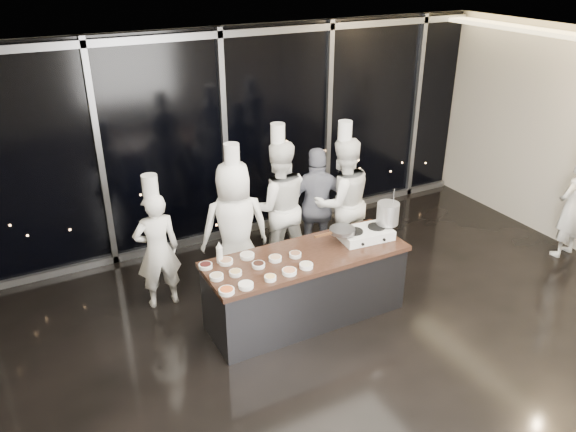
{
  "coord_description": "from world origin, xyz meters",
  "views": [
    {
      "loc": [
        -2.89,
        -4.11,
        4.18
      ],
      "look_at": [
        -0.09,
        1.2,
        1.29
      ],
      "focal_mm": 35.0,
      "sensor_mm": 36.0,
      "label": 1
    }
  ],
  "objects_px": {
    "stove": "(365,234)",
    "chef_side": "(572,206)",
    "frying_pan": "(342,231)",
    "stock_pot": "(388,213)",
    "chef_center": "(278,206)",
    "chef_far_left": "(157,249)",
    "chef_right": "(342,201)",
    "demo_counter": "(306,286)",
    "guest": "(317,207)",
    "chef_left": "(235,228)"
  },
  "relations": [
    {
      "from": "frying_pan",
      "to": "chef_center",
      "type": "distance_m",
      "value": 1.26
    },
    {
      "from": "frying_pan",
      "to": "chef_left",
      "type": "distance_m",
      "value": 1.39
    },
    {
      "from": "frying_pan",
      "to": "chef_side",
      "type": "distance_m",
      "value": 3.72
    },
    {
      "from": "chef_side",
      "to": "demo_counter",
      "type": "bearing_deg",
      "value": -11.76
    },
    {
      "from": "chef_far_left",
      "to": "chef_left",
      "type": "bearing_deg",
      "value": 173.5
    },
    {
      "from": "chef_right",
      "to": "chef_side",
      "type": "relative_size",
      "value": 1.19
    },
    {
      "from": "stove",
      "to": "frying_pan",
      "type": "xyz_separation_m",
      "value": [
        -0.32,
        0.04,
        0.1
      ]
    },
    {
      "from": "demo_counter",
      "to": "stock_pot",
      "type": "distance_m",
      "value": 1.37
    },
    {
      "from": "stock_pot",
      "to": "chef_right",
      "type": "height_order",
      "value": "chef_right"
    },
    {
      "from": "chef_left",
      "to": "chef_side",
      "type": "distance_m",
      "value": 4.9
    },
    {
      "from": "chef_far_left",
      "to": "demo_counter",
      "type": "bearing_deg",
      "value": 144.1
    },
    {
      "from": "stove",
      "to": "stock_pot",
      "type": "height_order",
      "value": "stock_pot"
    },
    {
      "from": "chef_left",
      "to": "guest",
      "type": "xyz_separation_m",
      "value": [
        1.32,
        0.15,
        -0.05
      ]
    },
    {
      "from": "stock_pot",
      "to": "chef_center",
      "type": "height_order",
      "value": "chef_center"
    },
    {
      "from": "frying_pan",
      "to": "demo_counter",
      "type": "bearing_deg",
      "value": -169.41
    },
    {
      "from": "demo_counter",
      "to": "chef_side",
      "type": "relative_size",
      "value": 1.39
    },
    {
      "from": "chef_far_left",
      "to": "chef_right",
      "type": "relative_size",
      "value": 0.84
    },
    {
      "from": "frying_pan",
      "to": "chef_far_left",
      "type": "xyz_separation_m",
      "value": [
        -2.0,
        1.08,
        -0.27
      ]
    },
    {
      "from": "demo_counter",
      "to": "chef_far_left",
      "type": "height_order",
      "value": "chef_far_left"
    },
    {
      "from": "stove",
      "to": "chef_center",
      "type": "relative_size",
      "value": 0.32
    },
    {
      "from": "guest",
      "to": "chef_center",
      "type": "bearing_deg",
      "value": 5.93
    },
    {
      "from": "stove",
      "to": "chef_side",
      "type": "bearing_deg",
      "value": -2.03
    },
    {
      "from": "stove",
      "to": "frying_pan",
      "type": "height_order",
      "value": "frying_pan"
    },
    {
      "from": "frying_pan",
      "to": "chef_side",
      "type": "bearing_deg",
      "value": -2.07
    },
    {
      "from": "chef_far_left",
      "to": "guest",
      "type": "relative_size",
      "value": 1.02
    },
    {
      "from": "guest",
      "to": "frying_pan",
      "type": "bearing_deg",
      "value": 94.84
    },
    {
      "from": "frying_pan",
      "to": "chef_center",
      "type": "xyz_separation_m",
      "value": [
        -0.24,
        1.23,
        -0.11
      ]
    },
    {
      "from": "stock_pot",
      "to": "chef_far_left",
      "type": "xyz_separation_m",
      "value": [
        -2.65,
        1.14,
        -0.38
      ]
    },
    {
      "from": "chef_far_left",
      "to": "chef_left",
      "type": "relative_size",
      "value": 0.87
    },
    {
      "from": "demo_counter",
      "to": "stove",
      "type": "xyz_separation_m",
      "value": [
        0.84,
        0.01,
        0.51
      ]
    },
    {
      "from": "frying_pan",
      "to": "chef_right",
      "type": "xyz_separation_m",
      "value": [
        0.62,
        0.95,
        -0.12
      ]
    },
    {
      "from": "guest",
      "to": "chef_right",
      "type": "xyz_separation_m",
      "value": [
        0.31,
        -0.14,
        0.08
      ]
    },
    {
      "from": "chef_right",
      "to": "stove",
      "type": "bearing_deg",
      "value": 76.86
    },
    {
      "from": "guest",
      "to": "stock_pot",
      "type": "bearing_deg",
      "value": 126.94
    },
    {
      "from": "stock_pot",
      "to": "guest",
      "type": "xyz_separation_m",
      "value": [
        -0.34,
        1.14,
        -0.31
      ]
    },
    {
      "from": "chef_far_left",
      "to": "chef_center",
      "type": "bearing_deg",
      "value": -173.72
    },
    {
      "from": "stock_pot",
      "to": "chef_left",
      "type": "xyz_separation_m",
      "value": [
        -1.65,
        1.0,
        -0.26
      ]
    },
    {
      "from": "chef_right",
      "to": "frying_pan",
      "type": "bearing_deg",
      "value": 60.35
    },
    {
      "from": "guest",
      "to": "chef_right",
      "type": "distance_m",
      "value": 0.35
    },
    {
      "from": "stock_pot",
      "to": "chef_center",
      "type": "distance_m",
      "value": 1.58
    },
    {
      "from": "frying_pan",
      "to": "stove",
      "type": "bearing_deg",
      "value": -2.43
    },
    {
      "from": "frying_pan",
      "to": "chef_left",
      "type": "xyz_separation_m",
      "value": [
        -1.01,
        0.94,
        -0.15
      ]
    },
    {
      "from": "chef_far_left",
      "to": "chef_side",
      "type": "distance_m",
      "value": 5.89
    },
    {
      "from": "stove",
      "to": "stock_pot",
      "type": "relative_size",
      "value": 2.46
    },
    {
      "from": "frying_pan",
      "to": "chef_right",
      "type": "bearing_deg",
      "value": 61.92
    },
    {
      "from": "demo_counter",
      "to": "chef_center",
      "type": "relative_size",
      "value": 1.16
    },
    {
      "from": "stove",
      "to": "chef_left",
      "type": "relative_size",
      "value": 0.33
    },
    {
      "from": "chef_far_left",
      "to": "chef_center",
      "type": "xyz_separation_m",
      "value": [
        1.76,
        0.15,
        0.15
      ]
    },
    {
      "from": "frying_pan",
      "to": "chef_center",
      "type": "relative_size",
      "value": 0.26
    },
    {
      "from": "demo_counter",
      "to": "guest",
      "type": "distance_m",
      "value": 1.47
    }
  ]
}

